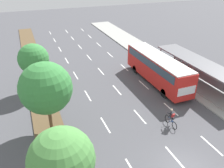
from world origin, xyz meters
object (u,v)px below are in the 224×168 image
Objects in this scene: median_tree_second at (46,88)px; median_tree_third at (33,59)px; bus_shelter at (199,70)px; bus at (157,67)px; median_tree_nearest at (62,160)px; cyclist at (171,118)px.

median_tree_second is 1.16× the size of median_tree_third.
bus reaches higher than bus_shelter.
median_tree_third is (-0.05, 16.06, -0.43)m from median_tree_nearest.
median_tree_nearest reaches higher than bus.
median_tree_nearest is at bearing -91.87° from median_tree_second.
median_tree_nearest is (-10.31, -4.90, 3.49)m from cyclist.
cyclist is (-3.31, -7.98, -1.28)m from bus.
median_tree_third is at bearing 132.88° from cyclist.
median_tree_third is (-13.67, 3.18, 1.78)m from bus.
median_tree_second reaches higher than bus.
bus reaches higher than cyclist.
bus is at bearing 19.97° from median_tree_second.
median_tree_third is at bearing 90.18° from median_tree_nearest.
bus is 18.88m from median_tree_nearest.
bus_shelter is 4.83m from bus.
bus_shelter reaches higher than cyclist.
bus is 6.20× the size of cyclist.
bus is 14.38m from median_tree_second.
bus_shelter is 7.08× the size of cyclist.
median_tree_nearest is at bearing -89.82° from median_tree_third.
bus is 1.92× the size of median_tree_nearest.
median_tree_third is at bearing 166.92° from bus.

